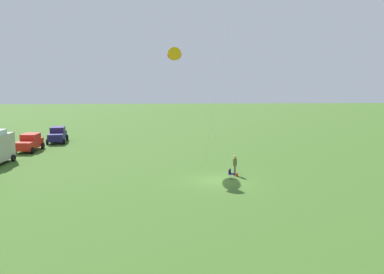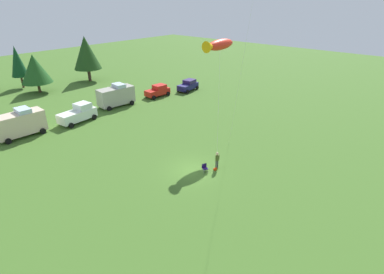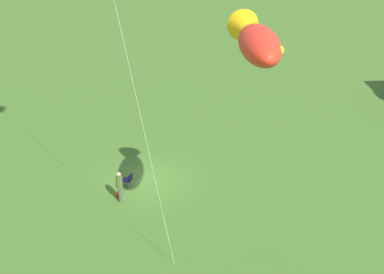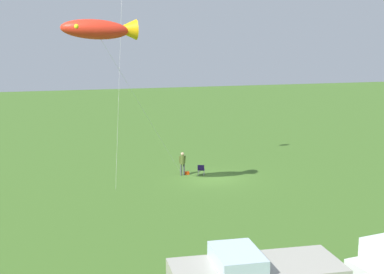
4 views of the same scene
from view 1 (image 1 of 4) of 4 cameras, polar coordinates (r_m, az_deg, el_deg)
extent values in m
plane|color=#3D6323|center=(37.24, 3.36, -5.52)|extent=(160.00, 160.00, 0.00)
cylinder|color=#434A43|center=(39.15, 5.45, -4.19)|extent=(0.14, 0.14, 0.85)
cylinder|color=#434A43|center=(38.94, 5.46, -4.26)|extent=(0.14, 0.14, 0.85)
cylinder|color=#4A5924|center=(38.89, 5.47, -3.17)|extent=(0.37, 0.37, 0.62)
sphere|color=tan|center=(38.79, 5.48, -2.51)|extent=(0.24, 0.24, 0.24)
cylinder|color=#4A5924|center=(39.08, 5.55, -3.07)|extent=(0.10, 0.10, 0.55)
cylinder|color=#4A5924|center=(38.69, 5.57, -3.19)|extent=(0.13, 0.10, 0.55)
cube|color=#1D0F48|center=(37.71, 5.12, -4.70)|extent=(0.65, 0.65, 0.04)
cube|color=#1D0F48|center=(37.73, 4.81, -4.38)|extent=(0.45, 0.25, 0.40)
cylinder|color=#A5A8AD|center=(37.88, 5.53, -4.97)|extent=(0.03, 0.03, 0.42)
cylinder|color=#A5A8AD|center=(37.50, 5.31, -5.11)|extent=(0.03, 0.03, 0.42)
cylinder|color=#A5A8AD|center=(38.02, 4.93, -4.91)|extent=(0.03, 0.03, 0.42)
cylinder|color=#A5A8AD|center=(37.63, 4.71, -5.05)|extent=(0.03, 0.03, 0.42)
cube|color=#C53509|center=(38.76, 5.70, -4.81)|extent=(0.34, 0.25, 0.22)
cylinder|color=black|center=(47.88, -21.73, -2.50)|extent=(0.70, 0.29, 0.68)
cube|color=red|center=(53.07, -19.99, -0.85)|extent=(4.32, 2.09, 0.90)
cube|color=red|center=(53.41, -19.84, 0.06)|extent=(2.11, 1.79, 0.65)
cylinder|color=black|center=(54.89, -20.35, -1.04)|extent=(0.69, 0.27, 0.68)
cylinder|color=black|center=(54.18, -18.41, -1.06)|extent=(0.69, 0.27, 0.68)
cylinder|color=black|center=(52.14, -21.58, -1.60)|extent=(0.69, 0.27, 0.68)
cylinder|color=black|center=(51.40, -19.55, -1.64)|extent=(0.69, 0.27, 0.68)
cube|color=navy|center=(58.16, -16.73, 0.11)|extent=(4.37, 2.24, 0.90)
cube|color=#281C53|center=(58.54, -16.69, 0.94)|extent=(2.17, 1.86, 0.65)
cylinder|color=black|center=(59.85, -17.44, -0.12)|extent=(0.70, 0.29, 0.68)
cylinder|color=black|center=(59.57, -15.56, -0.07)|extent=(0.70, 0.29, 0.68)
cylinder|color=black|center=(56.90, -17.90, -0.58)|extent=(0.70, 0.29, 0.68)
cylinder|color=black|center=(56.61, -15.93, -0.54)|extent=(0.70, 0.29, 0.68)
ellipsoid|color=red|center=(44.66, -2.24, 10.44)|extent=(4.10, 1.74, 1.34)
cone|color=#F0AD0D|center=(42.89, -2.23, 10.51)|extent=(1.38, 1.22, 1.22)
sphere|color=yellow|center=(45.75, -2.72, 10.57)|extent=(0.30, 0.30, 0.30)
cylinder|color=silver|center=(41.45, 1.36, 3.32)|extent=(6.97, 5.13, 10.48)
cylinder|color=#4C3823|center=(39.16, 5.42, -4.82)|extent=(0.04, 0.04, 0.01)
cylinder|color=silver|center=(42.58, 3.68, 8.50)|extent=(1.61, 2.96, 17.98)
cylinder|color=#4C3823|center=(44.21, 1.56, -3.21)|extent=(0.04, 0.04, 0.01)
camera|label=2|loc=(26.87, 49.04, 19.00)|focal=28.00mm
camera|label=3|loc=(62.10, 2.14, 15.05)|focal=50.00mm
camera|label=4|loc=(58.73, -35.25, 7.64)|focal=50.00mm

